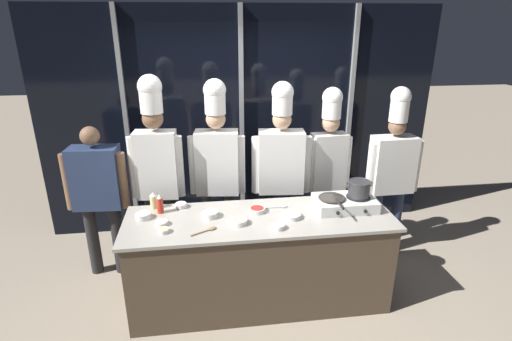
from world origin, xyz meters
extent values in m
plane|color=gray|center=(0.00, 0.00, 0.00)|extent=(24.00, 24.00, 0.00)
cube|color=black|center=(0.00, 1.57, 1.35)|extent=(4.74, 0.04, 2.70)
cube|color=gray|center=(-1.34, 1.53, 1.35)|extent=(0.05, 0.05, 2.70)
cube|color=gray|center=(0.00, 1.53, 1.35)|extent=(0.05, 0.05, 2.70)
cube|color=gray|center=(1.34, 1.53, 1.35)|extent=(0.05, 0.05, 2.70)
cube|color=#4C3D2D|center=(0.00, 0.00, 0.43)|extent=(2.32, 0.72, 0.85)
cube|color=#A39E93|center=(0.00, 0.00, 0.87)|extent=(2.39, 0.76, 0.03)
cube|color=silver|center=(0.80, 0.07, 0.94)|extent=(0.55, 0.35, 0.10)
cylinder|color=black|center=(0.68, 0.07, 0.99)|extent=(0.22, 0.22, 0.01)
cylinder|color=black|center=(0.68, -0.11, 0.94)|extent=(0.03, 0.01, 0.03)
cylinder|color=black|center=(0.93, 0.07, 0.99)|extent=(0.22, 0.22, 0.01)
cylinder|color=black|center=(0.93, -0.11, 0.94)|extent=(0.03, 0.01, 0.03)
cylinder|color=#38332D|center=(0.68, 0.07, 1.00)|extent=(0.24, 0.24, 0.01)
cone|color=#38332D|center=(0.68, 0.07, 1.03)|extent=(0.25, 0.25, 0.05)
cylinder|color=black|center=(0.68, -0.14, 1.04)|extent=(0.02, 0.19, 0.02)
cylinder|color=#333335|center=(0.93, 0.07, 1.07)|extent=(0.20, 0.20, 0.15)
torus|color=#333335|center=(0.93, 0.07, 1.15)|extent=(0.20, 0.20, 0.01)
torus|color=#333335|center=(0.82, 0.07, 1.12)|extent=(0.01, 0.05, 0.05)
torus|color=#333335|center=(1.04, 0.07, 1.12)|extent=(0.01, 0.05, 0.05)
cylinder|color=beige|center=(-0.95, 0.31, 0.95)|extent=(0.07, 0.07, 0.13)
cone|color=white|center=(-0.95, 0.31, 1.03)|extent=(0.06, 0.06, 0.04)
cylinder|color=red|center=(-0.88, 0.21, 0.96)|extent=(0.06, 0.06, 0.15)
cone|color=white|center=(-0.88, 0.21, 1.05)|extent=(0.05, 0.05, 0.04)
cylinder|color=white|center=(-0.01, 0.11, 0.90)|extent=(0.15, 0.15, 0.04)
torus|color=white|center=(-0.01, 0.11, 0.92)|extent=(0.15, 0.15, 0.01)
cylinder|color=red|center=(-0.01, 0.11, 0.91)|extent=(0.12, 0.12, 0.02)
cylinder|color=white|center=(-0.70, 0.29, 0.90)|extent=(0.10, 0.10, 0.04)
torus|color=white|center=(-0.70, 0.29, 0.92)|extent=(0.11, 0.11, 0.01)
cylinder|color=silver|center=(-0.70, 0.29, 0.92)|extent=(0.09, 0.09, 0.02)
cylinder|color=white|center=(-0.82, -0.16, 0.90)|extent=(0.09, 0.09, 0.03)
torus|color=white|center=(-0.82, -0.16, 0.92)|extent=(0.09, 0.09, 0.01)
cylinder|color=#E0C689|center=(-0.82, -0.16, 0.91)|extent=(0.07, 0.07, 0.02)
cylinder|color=white|center=(-0.19, -0.10, 0.91)|extent=(0.14, 0.14, 0.04)
torus|color=white|center=(-0.19, -0.10, 0.93)|extent=(0.14, 0.14, 0.01)
cylinder|color=#EAA893|center=(-0.19, -0.10, 0.92)|extent=(0.12, 0.12, 0.02)
cylinder|color=white|center=(-1.02, 0.11, 0.91)|extent=(0.13, 0.13, 0.05)
torus|color=white|center=(-1.02, 0.11, 0.93)|extent=(0.14, 0.14, 0.01)
cylinder|color=white|center=(-1.02, 0.11, 0.92)|extent=(0.11, 0.11, 0.03)
cylinder|color=white|center=(0.13, -0.23, 0.90)|extent=(0.11, 0.11, 0.04)
torus|color=white|center=(0.13, -0.23, 0.92)|extent=(0.11, 0.11, 0.01)
cylinder|color=silver|center=(0.13, -0.23, 0.91)|extent=(0.09, 0.09, 0.02)
cylinder|color=white|center=(-0.85, -0.03, 0.90)|extent=(0.11, 0.11, 0.03)
torus|color=white|center=(-0.85, -0.03, 0.92)|extent=(0.11, 0.11, 0.01)
cylinder|color=silver|center=(-0.85, -0.03, 0.91)|extent=(0.09, 0.09, 0.02)
cylinder|color=white|center=(0.28, -0.05, 0.90)|extent=(0.16, 0.16, 0.04)
torus|color=white|center=(0.28, -0.05, 0.92)|extent=(0.16, 0.16, 0.01)
cylinder|color=beige|center=(0.28, -0.05, 0.91)|extent=(0.13, 0.13, 0.02)
cylinder|color=white|center=(-0.44, 0.06, 0.91)|extent=(0.14, 0.14, 0.05)
torus|color=white|center=(-0.44, 0.06, 0.93)|extent=(0.15, 0.15, 0.01)
cylinder|color=beige|center=(-0.44, 0.06, 0.92)|extent=(0.12, 0.12, 0.03)
cube|color=#B2B5BA|center=(0.15, 0.16, 0.89)|extent=(0.14, 0.02, 0.01)
ellipsoid|color=#B2B5BA|center=(0.25, 0.17, 0.89)|extent=(0.07, 0.04, 0.02)
cube|color=olive|center=(-0.53, -0.22, 0.89)|extent=(0.15, 0.09, 0.01)
ellipsoid|color=olive|center=(-0.43, -0.16, 0.89)|extent=(0.09, 0.08, 0.02)
cylinder|color=#232326|center=(-1.40, 0.66, 0.38)|extent=(0.12, 0.12, 0.77)
cylinder|color=#232326|center=(-1.65, 0.68, 0.38)|extent=(0.12, 0.12, 0.77)
cube|color=navy|center=(-1.52, 0.67, 1.08)|extent=(0.48, 0.27, 0.62)
cylinder|color=brown|center=(-1.27, 0.62, 1.05)|extent=(0.09, 0.09, 0.57)
cylinder|color=brown|center=(-1.79, 0.65, 1.05)|extent=(0.09, 0.09, 0.57)
sphere|color=brown|center=(-1.52, 0.67, 1.50)|extent=(0.18, 0.18, 0.18)
cylinder|color=#232326|center=(-0.82, 0.67, 0.42)|extent=(0.10, 0.10, 0.84)
cylinder|color=#232326|center=(-1.04, 0.69, 0.42)|extent=(0.10, 0.10, 0.84)
cube|color=white|center=(-0.93, 0.68, 1.18)|extent=(0.42, 0.24, 0.68)
cylinder|color=white|center=(-0.71, 0.63, 1.17)|extent=(0.08, 0.08, 0.63)
cylinder|color=white|center=(-1.16, 0.67, 1.17)|extent=(0.08, 0.08, 0.63)
sphere|color=brown|center=(-0.93, 0.68, 1.65)|extent=(0.20, 0.20, 0.20)
cylinder|color=white|center=(-0.93, 0.68, 1.83)|extent=(0.21, 0.21, 0.25)
sphere|color=white|center=(-0.93, 0.68, 1.95)|extent=(0.23, 0.23, 0.23)
cylinder|color=#4C4C51|center=(-0.22, 0.73, 0.41)|extent=(0.11, 0.11, 0.82)
cylinder|color=#4C4C51|center=(-0.45, 0.76, 0.41)|extent=(0.11, 0.11, 0.82)
cube|color=white|center=(-0.34, 0.75, 1.15)|extent=(0.46, 0.27, 0.66)
cylinder|color=white|center=(-0.10, 0.68, 1.14)|extent=(0.09, 0.09, 0.61)
cylinder|color=white|center=(-0.58, 0.74, 1.14)|extent=(0.09, 0.09, 0.61)
sphere|color=tan|center=(-0.34, 0.75, 1.61)|extent=(0.20, 0.20, 0.20)
cylinder|color=white|center=(-0.34, 0.75, 1.78)|extent=(0.21, 0.21, 0.23)
sphere|color=white|center=(-0.34, 0.75, 1.89)|extent=(0.22, 0.22, 0.22)
cylinder|color=#232326|center=(0.45, 0.71, 0.41)|extent=(0.12, 0.12, 0.81)
cylinder|color=#232326|center=(0.20, 0.73, 0.41)|extent=(0.12, 0.12, 0.81)
cube|color=white|center=(0.33, 0.72, 1.14)|extent=(0.49, 0.29, 0.66)
cylinder|color=white|center=(0.58, 0.66, 1.12)|extent=(0.09, 0.09, 0.60)
cylinder|color=white|center=(0.06, 0.71, 1.12)|extent=(0.09, 0.09, 0.60)
sphere|color=tan|center=(0.33, 0.72, 1.59)|extent=(0.19, 0.19, 0.19)
cylinder|color=white|center=(0.33, 0.72, 1.75)|extent=(0.20, 0.20, 0.22)
sphere|color=white|center=(0.33, 0.72, 1.86)|extent=(0.22, 0.22, 0.22)
cylinder|color=#2D3856|center=(0.95, 0.77, 0.39)|extent=(0.10, 0.10, 0.78)
cylinder|color=#2D3856|center=(0.75, 0.76, 0.39)|extent=(0.10, 0.10, 0.78)
cube|color=white|center=(0.85, 0.77, 1.09)|extent=(0.38, 0.22, 0.63)
cylinder|color=white|center=(1.06, 0.75, 1.08)|extent=(0.07, 0.07, 0.58)
cylinder|color=white|center=(0.65, 0.72, 1.08)|extent=(0.07, 0.07, 0.58)
sphere|color=tan|center=(0.85, 0.77, 1.52)|extent=(0.19, 0.19, 0.19)
cylinder|color=white|center=(0.85, 0.77, 1.68)|extent=(0.19, 0.19, 0.21)
sphere|color=white|center=(0.85, 0.77, 1.79)|extent=(0.21, 0.21, 0.21)
cylinder|color=#2D3856|center=(1.66, 0.67, 0.38)|extent=(0.12, 0.12, 0.76)
cylinder|color=#2D3856|center=(1.41, 0.66, 0.38)|extent=(0.12, 0.12, 0.76)
cube|color=white|center=(1.54, 0.67, 1.07)|extent=(0.47, 0.25, 0.62)
cylinder|color=white|center=(1.80, 0.64, 1.05)|extent=(0.09, 0.09, 0.57)
cylinder|color=white|center=(1.28, 0.62, 1.05)|extent=(0.09, 0.09, 0.57)
sphere|color=brown|center=(1.54, 0.67, 1.49)|extent=(0.18, 0.18, 0.18)
cylinder|color=white|center=(1.54, 0.67, 1.67)|extent=(0.19, 0.19, 0.26)
sphere|color=white|center=(1.54, 0.67, 1.80)|extent=(0.21, 0.21, 0.21)
camera|label=1|loc=(-0.46, -3.13, 2.53)|focal=28.00mm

